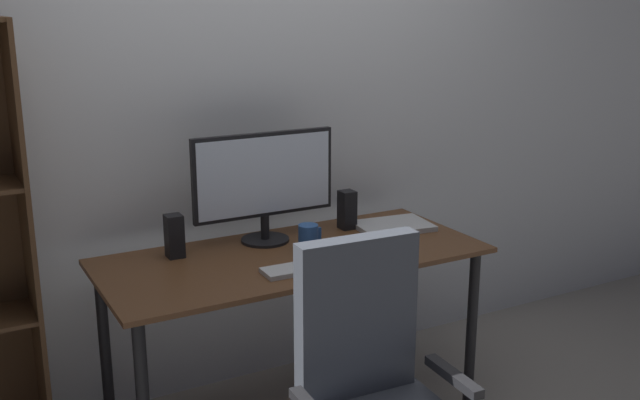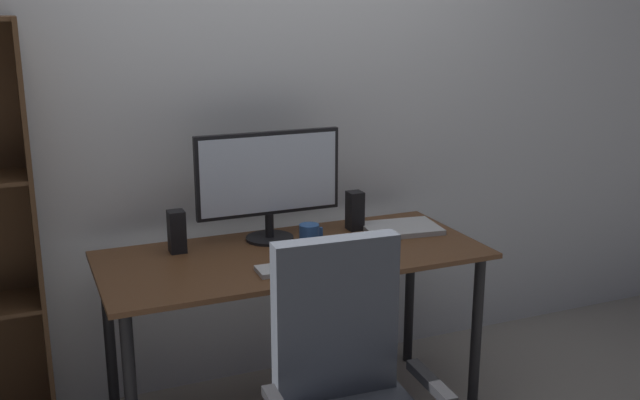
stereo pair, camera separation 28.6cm
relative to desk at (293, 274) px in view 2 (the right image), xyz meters
name	(u,v)px [view 2 (the right image)]	position (x,y,z in m)	size (l,w,h in m)	color
back_wall	(251,97)	(0.00, 0.51, 0.65)	(6.40, 0.10, 2.60)	silver
desk	(293,274)	(0.00, 0.00, 0.00)	(1.52, 0.67, 0.74)	#56351E
monitor	(269,179)	(-0.03, 0.19, 0.35)	(0.61, 0.20, 0.46)	black
keyboard	(295,267)	(-0.06, -0.19, 0.10)	(0.29, 0.11, 0.02)	#B7BABC
mouse	(344,260)	(0.13, -0.20, 0.11)	(0.06, 0.10, 0.03)	black
coffee_mug	(309,237)	(0.07, 0.01, 0.14)	(0.10, 0.08, 0.11)	#285193
laptop	(401,228)	(0.54, 0.09, 0.10)	(0.32, 0.23, 0.02)	#B7BABC
speaker_left	(177,232)	(-0.42, 0.19, 0.17)	(0.06, 0.07, 0.17)	black
speaker_right	(355,211)	(0.36, 0.19, 0.17)	(0.06, 0.07, 0.17)	black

